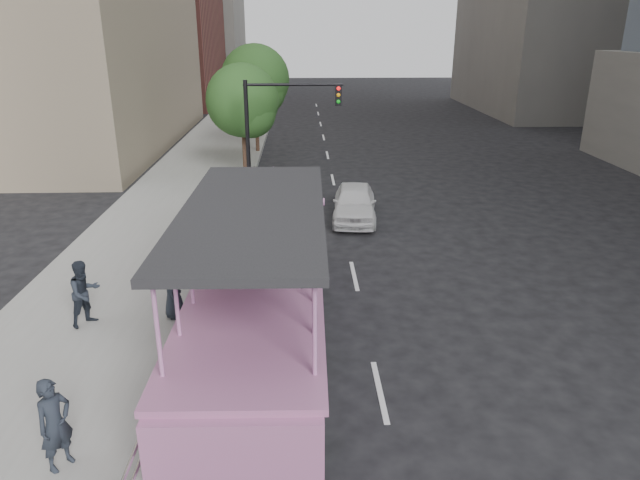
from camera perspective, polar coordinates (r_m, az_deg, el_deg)
ground at (r=14.12m, az=0.82°, el=-10.26°), size 160.00×160.00×0.00m
sidewalk at (r=23.79m, az=-14.34°, el=2.50°), size 5.50×80.00×0.30m
kerb_wall at (r=15.85m, az=-10.91°, el=-5.09°), size 0.24×30.00×0.36m
guardrail at (r=15.58m, az=-11.07°, el=-2.88°), size 0.07×22.00×0.71m
duck_boat at (r=14.01m, az=-5.77°, el=-4.17°), size 3.01×11.41×3.77m
car at (r=22.74m, az=3.47°, el=3.77°), size 2.07×4.29×1.42m
pedestrian_near at (r=10.70m, az=-24.98°, el=-16.35°), size 0.66×0.73×1.67m
pedestrian_mid at (r=15.11m, az=-22.47°, el=-4.92°), size 1.00×1.03×1.68m
pedestrian_far at (r=14.81m, az=-14.48°, el=-4.72°), size 0.55×0.79×1.56m
parking_sign at (r=17.86m, az=-9.55°, el=2.64°), size 0.28×0.62×2.97m
traffic_signal at (r=24.94m, az=-4.54°, el=11.79°), size 4.20×0.32×5.20m
street_tree_near at (r=28.39m, az=-7.58°, el=13.38°), size 3.52×3.52×5.72m
street_tree_far at (r=34.28m, az=-6.34°, el=15.43°), size 3.97×3.97×6.45m
midrise_stone_b at (r=77.73m, az=-14.42°, el=21.86°), size 16.00×14.00×20.00m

